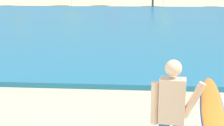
% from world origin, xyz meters
% --- Properties ---
extents(sea, '(120.00, 28.00, 0.14)m').
position_xyz_m(sea, '(0.00, 19.38, 0.07)').
color(sea, teal).
rests_on(sea, ground).
extents(surfer_with_board, '(1.11, 2.64, 1.73)m').
position_xyz_m(surfer_with_board, '(1.71, 1.10, 1.03)').
color(surfer_with_board, '#284CA3').
rests_on(surfer_with_board, ground).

